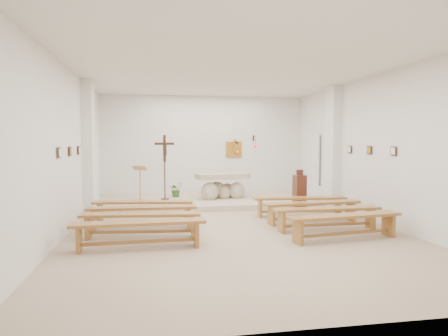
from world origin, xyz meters
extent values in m
cube|color=tan|center=(0.00, 0.00, 0.00)|extent=(7.00, 10.00, 0.00)
cube|color=white|center=(-3.49, 0.00, 1.75)|extent=(0.02, 10.00, 3.50)
cube|color=white|center=(3.49, 0.00, 1.75)|extent=(0.02, 10.00, 3.50)
cube|color=white|center=(0.00, 4.99, 1.75)|extent=(7.00, 0.02, 3.50)
cube|color=silver|center=(0.00, 0.00, 3.49)|extent=(7.00, 10.00, 0.02)
cube|color=#BEAA92|center=(0.00, 3.50, 0.07)|extent=(6.98, 3.00, 0.15)
cube|color=white|center=(-3.37, 2.00, 1.75)|extent=(0.26, 0.55, 3.50)
cube|color=white|center=(3.37, 2.00, 1.75)|extent=(0.26, 0.55, 3.50)
cube|color=#BF842D|center=(1.05, 4.96, 1.65)|extent=(0.55, 0.04, 0.55)
cube|color=black|center=(1.75, 4.97, 2.05)|extent=(0.04, 0.02, 0.20)
cylinder|color=black|center=(1.75, 4.82, 2.12)|extent=(0.02, 0.30, 0.02)
cylinder|color=black|center=(1.75, 4.67, 1.95)|extent=(0.01, 0.01, 0.34)
sphere|color=red|center=(1.75, 4.67, 1.76)|extent=(0.11, 0.11, 0.11)
cube|color=#40271C|center=(-3.47, -0.80, 1.72)|extent=(0.03, 0.20, 0.20)
cube|color=#40271C|center=(-3.47, 0.20, 1.72)|extent=(0.03, 0.20, 0.20)
cube|color=#40271C|center=(-3.47, 1.20, 1.72)|extent=(0.03, 0.20, 0.20)
cube|color=#40271C|center=(3.47, -0.80, 1.72)|extent=(0.03, 0.20, 0.20)
cube|color=#40271C|center=(3.47, 0.20, 1.72)|extent=(0.03, 0.20, 0.20)
cube|color=#40271C|center=(3.47, 1.20, 1.72)|extent=(0.03, 0.20, 0.20)
cube|color=silver|center=(-3.43, 2.70, 0.27)|extent=(0.10, 0.85, 0.52)
cube|color=silver|center=(3.43, 2.70, 0.27)|extent=(0.10, 0.85, 0.52)
ellipsoid|color=beige|center=(-0.05, 3.26, 0.38)|extent=(0.53, 0.45, 0.61)
ellipsoid|color=beige|center=(0.86, 3.50, 0.36)|extent=(0.50, 0.42, 0.57)
ellipsoid|color=beige|center=(0.23, 3.63, 0.39)|extent=(0.57, 0.48, 0.53)
ellipsoid|color=beige|center=(0.59, 3.68, 0.35)|extent=(0.46, 0.39, 0.50)
ellipsoid|color=beige|center=(0.45, 3.47, 0.32)|extent=(0.39, 0.33, 0.46)
cube|color=beige|center=(0.40, 3.50, 0.84)|extent=(1.75, 0.99, 0.16)
cube|color=tan|center=(-2.13, 3.40, 0.17)|extent=(0.41, 0.41, 0.04)
cylinder|color=tan|center=(-2.13, 3.40, 0.62)|extent=(0.05, 0.05, 0.94)
cube|color=tan|center=(-2.14, 3.38, 1.13)|extent=(0.46, 0.39, 0.15)
cube|color=white|center=(-2.15, 3.35, 1.18)|extent=(0.39, 0.32, 0.12)
cylinder|color=#3C1F13|center=(-1.39, 3.52, 0.17)|extent=(0.26, 0.26, 0.03)
cylinder|color=#3C1F13|center=(-1.39, 3.52, 0.75)|extent=(0.04, 0.04, 1.19)
cube|color=#3C1F13|center=(-1.39, 3.52, 1.72)|extent=(0.09, 0.07, 0.81)
cube|color=#3C1F13|center=(-1.39, 3.52, 1.86)|extent=(0.59, 0.19, 0.08)
cube|color=#3C1F13|center=(-1.39, 3.49, 1.69)|extent=(0.12, 0.07, 0.35)
imported|color=#2E5722|center=(-1.03, 4.07, 0.39)|extent=(0.57, 0.56, 0.48)
cube|color=#512917|center=(2.33, 1.90, 0.49)|extent=(0.34, 0.34, 0.98)
cube|color=#512917|center=(2.33, 1.90, 1.06)|extent=(0.20, 0.07, 0.16)
cube|color=#A57330|center=(-1.97, 0.92, 0.48)|extent=(2.41, 0.68, 0.05)
cube|color=#A57330|center=(-2.99, 1.06, 0.23)|extent=(0.11, 0.35, 0.45)
cube|color=#A57330|center=(-0.95, 0.79, 0.23)|extent=(0.11, 0.35, 0.45)
cube|color=#A57330|center=(-1.97, 0.92, 0.13)|extent=(1.99, 0.32, 0.05)
cube|color=#A57330|center=(1.97, 0.92, 0.48)|extent=(2.41, 0.61, 0.05)
cube|color=#A57330|center=(0.95, 1.03, 0.23)|extent=(0.10, 0.35, 0.45)
cube|color=#A57330|center=(3.00, 0.82, 0.23)|extent=(0.10, 0.35, 0.45)
cube|color=#A57330|center=(1.97, 0.92, 0.13)|extent=(2.00, 0.26, 0.05)
cube|color=#A57330|center=(-1.97, 0.09, 0.48)|extent=(2.39, 0.47, 0.05)
cube|color=#A57330|center=(-3.00, 0.13, 0.23)|extent=(0.08, 0.35, 0.45)
cube|color=#A57330|center=(-0.95, 0.05, 0.23)|extent=(0.08, 0.35, 0.45)
cube|color=#A57330|center=(-1.97, 0.09, 0.13)|extent=(2.00, 0.14, 0.05)
cube|color=#A57330|center=(1.97, 0.09, 0.48)|extent=(2.40, 0.58, 0.05)
cube|color=#A57330|center=(0.95, 0.01, 0.23)|extent=(0.09, 0.35, 0.45)
cube|color=#A57330|center=(3.00, 0.18, 0.23)|extent=(0.09, 0.35, 0.45)
cube|color=#A57330|center=(1.97, 0.09, 0.13)|extent=(2.00, 0.23, 0.05)
cube|color=#A57330|center=(-1.97, -0.74, 0.48)|extent=(2.40, 0.60, 0.05)
cube|color=#A57330|center=(-3.00, -0.64, 0.23)|extent=(0.10, 0.35, 0.45)
cube|color=#A57330|center=(-0.95, -0.84, 0.23)|extent=(0.10, 0.35, 0.45)
cube|color=#A57330|center=(-1.97, -0.74, 0.13)|extent=(2.00, 0.25, 0.05)
cube|color=#A57330|center=(1.97, -0.74, 0.48)|extent=(2.38, 0.40, 0.05)
cube|color=#A57330|center=(0.95, -0.75, 0.23)|extent=(0.07, 0.35, 0.45)
cube|color=#A57330|center=(3.00, -0.73, 0.23)|extent=(0.07, 0.35, 0.45)
cube|color=#A57330|center=(1.97, -0.74, 0.13)|extent=(2.00, 0.08, 0.05)
cube|color=#A57330|center=(-1.97, -1.57, 0.48)|extent=(2.39, 0.45, 0.05)
cube|color=#A57330|center=(-3.00, -1.60, 0.23)|extent=(0.08, 0.35, 0.45)
cube|color=#A57330|center=(-0.95, -1.54, 0.23)|extent=(0.08, 0.35, 0.45)
cube|color=#A57330|center=(-1.97, -1.57, 0.13)|extent=(2.00, 0.13, 0.05)
cube|color=#A57330|center=(1.97, -1.57, 0.48)|extent=(2.41, 0.69, 0.05)
cube|color=#A57330|center=(0.96, -1.71, 0.23)|extent=(0.11, 0.35, 0.45)
cube|color=#A57330|center=(2.99, -1.43, 0.23)|extent=(0.11, 0.35, 0.45)
cube|color=#A57330|center=(1.97, -1.57, 0.13)|extent=(1.99, 0.33, 0.05)
camera|label=1|loc=(-1.68, -8.77, 1.93)|focal=32.00mm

